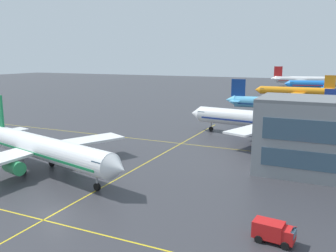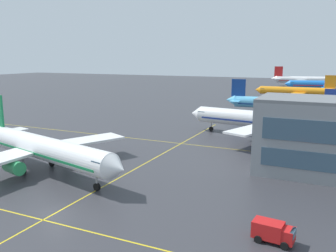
{
  "view_description": "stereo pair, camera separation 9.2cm",
  "coord_description": "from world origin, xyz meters",
  "px_view_note": "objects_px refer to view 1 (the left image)",
  "views": [
    {
      "loc": [
        29.24,
        -30.64,
        18.5
      ],
      "look_at": [
        0.15,
        31.86,
        5.14
      ],
      "focal_mm": 38.11,
      "sensor_mm": 36.0,
      "label": 1
    },
    {
      "loc": [
        29.32,
        -30.6,
        18.5
      ],
      "look_at": [
        0.15,
        31.86,
        5.14
      ],
      "focal_mm": 38.11,
      "sensor_mm": 36.0,
      "label": 2
    }
  ],
  "objects_px": {
    "airliner_front_gate": "(42,148)",
    "airliner_far_right_stand": "(324,84)",
    "airliner_third_row": "(281,103)",
    "airliner_far_left_stand": "(296,91)",
    "airliner_distant_taxiway": "(303,80)",
    "service_truck_red_van": "(274,231)",
    "airliner_second_row": "(265,120)"
  },
  "relations": [
    {
      "from": "airliner_third_row",
      "to": "service_truck_red_van",
      "type": "xyz_separation_m",
      "value": [
        10.67,
        -83.97,
        -2.7
      ]
    },
    {
      "from": "airliner_front_gate",
      "to": "service_truck_red_van",
      "type": "height_order",
      "value": "airliner_front_gate"
    },
    {
      "from": "airliner_front_gate",
      "to": "airliner_third_row",
      "type": "distance_m",
      "value": 81.29
    },
    {
      "from": "airliner_distant_taxiway",
      "to": "airliner_front_gate",
      "type": "bearing_deg",
      "value": -96.77
    },
    {
      "from": "airliner_third_row",
      "to": "airliner_far_right_stand",
      "type": "bearing_deg",
      "value": 83.54
    },
    {
      "from": "airliner_distant_taxiway",
      "to": "service_truck_red_van",
      "type": "height_order",
      "value": "airliner_distant_taxiway"
    },
    {
      "from": "service_truck_red_van",
      "to": "airliner_front_gate",
      "type": "bearing_deg",
      "value": 168.98
    },
    {
      "from": "airliner_front_gate",
      "to": "airliner_far_left_stand",
      "type": "relative_size",
      "value": 1.07
    },
    {
      "from": "airliner_front_gate",
      "to": "service_truck_red_van",
      "type": "bearing_deg",
      "value": -11.02
    },
    {
      "from": "airliner_third_row",
      "to": "airliner_distant_taxiway",
      "type": "bearing_deg",
      "value": 91.52
    },
    {
      "from": "airliner_third_row",
      "to": "airliner_far_left_stand",
      "type": "relative_size",
      "value": 1.04
    },
    {
      "from": "service_truck_red_van",
      "to": "airliner_far_right_stand",
      "type": "bearing_deg",
      "value": 90.24
    },
    {
      "from": "service_truck_red_van",
      "to": "airliner_distant_taxiway",
      "type": "bearing_deg",
      "value": 93.83
    },
    {
      "from": "airliner_second_row",
      "to": "airliner_far_right_stand",
      "type": "bearing_deg",
      "value": 85.92
    },
    {
      "from": "airliner_second_row",
      "to": "airliner_distant_taxiway",
      "type": "distance_m",
      "value": 160.37
    },
    {
      "from": "airliner_front_gate",
      "to": "airliner_far_right_stand",
      "type": "height_order",
      "value": "airliner_far_right_stand"
    },
    {
      "from": "airliner_third_row",
      "to": "airliner_distant_taxiway",
      "type": "height_order",
      "value": "airliner_distant_taxiway"
    },
    {
      "from": "airliner_far_right_stand",
      "to": "service_truck_red_van",
      "type": "bearing_deg",
      "value": -89.76
    },
    {
      "from": "airliner_front_gate",
      "to": "airliner_far_left_stand",
      "type": "bearing_deg",
      "value": 77.66
    },
    {
      "from": "airliner_far_left_stand",
      "to": "service_truck_red_van",
      "type": "distance_m",
      "value": 131.94
    },
    {
      "from": "airliner_second_row",
      "to": "airliner_third_row",
      "type": "height_order",
      "value": "airliner_second_row"
    },
    {
      "from": "airliner_front_gate",
      "to": "service_truck_red_van",
      "type": "distance_m",
      "value": 38.73
    },
    {
      "from": "airliner_distant_taxiway",
      "to": "service_truck_red_van",
      "type": "bearing_deg",
      "value": -86.17
    },
    {
      "from": "airliner_front_gate",
      "to": "airliner_distant_taxiway",
      "type": "relative_size",
      "value": 0.93
    },
    {
      "from": "airliner_second_row",
      "to": "airliner_third_row",
      "type": "bearing_deg",
      "value": 91.85
    },
    {
      "from": "airliner_second_row",
      "to": "airliner_distant_taxiway",
      "type": "xyz_separation_m",
      "value": [
        -4.46,
        160.31,
        0.21
      ]
    },
    {
      "from": "airliner_far_left_stand",
      "to": "airliner_far_right_stand",
      "type": "height_order",
      "value": "airliner_far_right_stand"
    },
    {
      "from": "airliner_far_left_stand",
      "to": "airliner_distant_taxiway",
      "type": "xyz_separation_m",
      "value": [
        -3.21,
        77.33,
        0.57
      ]
    },
    {
      "from": "airliner_second_row",
      "to": "airliner_far_left_stand",
      "type": "xyz_separation_m",
      "value": [
        -1.25,
        82.98,
        -0.36
      ]
    },
    {
      "from": "airliner_far_left_stand",
      "to": "airliner_distant_taxiway",
      "type": "relative_size",
      "value": 0.87
    },
    {
      "from": "airliner_far_left_stand",
      "to": "service_truck_red_van",
      "type": "height_order",
      "value": "airliner_far_left_stand"
    },
    {
      "from": "airliner_far_left_stand",
      "to": "airliner_distant_taxiway",
      "type": "distance_m",
      "value": 77.39
    }
  ]
}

